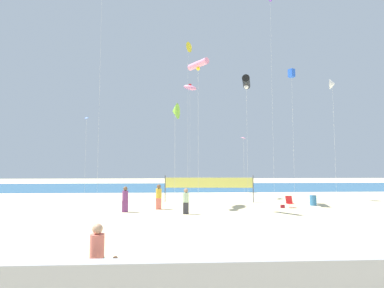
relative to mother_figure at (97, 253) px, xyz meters
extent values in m
plane|color=beige|center=(3.81, 9.75, -0.88)|extent=(120.00, 120.00, 0.00)
cube|color=#28608C|center=(3.81, 37.76, -0.88)|extent=(120.00, 20.00, 0.01)
cube|color=#A8A8AD|center=(3.81, -1.06, -0.39)|extent=(28.00, 0.44, 0.98)
cube|color=#19727A|center=(0.00, 0.00, -0.51)|extent=(0.36, 0.22, 0.75)
cylinder|color=#EA7260|center=(0.00, 0.00, 0.18)|extent=(0.38, 0.38, 0.62)
sphere|color=tan|center=(0.00, 0.00, 0.63)|extent=(0.28, 0.28, 0.28)
cube|color=olive|center=(0.47, 0.11, -0.71)|extent=(0.17, 0.10, 0.35)
cylinder|color=#2D2D33|center=(0.47, 0.11, -0.39)|extent=(0.17, 0.17, 0.29)
sphere|color=brown|center=(0.47, 0.11, -0.18)|extent=(0.13, 0.13, 0.13)
cube|color=#2D2D33|center=(2.74, 11.74, -0.49)|extent=(0.37, 0.22, 0.78)
cylinder|color=#99B28C|center=(2.74, 11.74, 0.22)|extent=(0.39, 0.39, 0.64)
sphere|color=#997051|center=(2.74, 11.74, 0.68)|extent=(0.29, 0.29, 0.29)
cube|color=#7A3872|center=(-1.49, 12.82, -0.48)|extent=(0.39, 0.23, 0.81)
cylinder|color=#7A3872|center=(-1.49, 12.82, 0.26)|extent=(0.41, 0.41, 0.67)
sphere|color=brown|center=(-1.49, 12.82, 0.75)|extent=(0.30, 0.30, 0.30)
cube|color=#EA7260|center=(0.78, 14.02, -0.46)|extent=(0.40, 0.24, 0.84)
cylinder|color=gold|center=(0.78, 14.02, 0.31)|extent=(0.42, 0.42, 0.69)
sphere|color=brown|center=(0.78, 14.02, 0.81)|extent=(0.31, 0.31, 0.31)
cube|color=red|center=(10.89, 14.28, -0.56)|extent=(0.52, 0.48, 0.03)
cube|color=red|center=(10.89, 14.57, -0.28)|extent=(0.52, 0.23, 0.57)
cylinder|color=silver|center=(10.89, 14.14, -0.72)|extent=(0.03, 0.03, 0.32)
cylinder|color=silver|center=(10.89, 14.43, -0.72)|extent=(0.03, 0.03, 0.32)
cylinder|color=teal|center=(13.27, 15.50, -0.47)|extent=(0.54, 0.54, 0.82)
cylinder|color=#4C4C51|center=(1.08, 18.41, 0.32)|extent=(0.08, 0.08, 2.40)
cylinder|color=#4C4C51|center=(8.94, 17.88, 0.32)|extent=(0.08, 0.08, 2.40)
cube|color=#EAE566|center=(5.01, 18.15, 0.85)|extent=(7.87, 0.55, 0.90)
cube|color=maroon|center=(10.26, 14.23, -0.76)|extent=(0.30, 0.15, 0.24)
cylinder|color=silver|center=(-7.70, 23.83, 3.33)|extent=(0.01, 0.01, 8.42)
pyramid|color=blue|center=(-7.71, 23.82, 7.58)|extent=(0.59, 0.59, 0.24)
cylinder|color=silver|center=(3.27, 22.52, 7.12)|extent=(0.01, 0.01, 16.01)
cone|color=yellow|center=(3.27, 22.52, 15.12)|extent=(0.86, 1.07, 1.12)
cylinder|color=silver|center=(1.97, 14.49, 2.86)|extent=(0.01, 0.01, 7.49)
cone|color=#8CD833|center=(1.97, 14.49, 6.61)|extent=(0.78, 1.31, 1.24)
cylinder|color=silver|center=(12.26, 22.08, 10.02)|extent=(0.01, 0.01, 21.81)
cylinder|color=silver|center=(9.04, 21.79, 2.17)|extent=(0.01, 0.01, 6.11)
pyramid|color=pink|center=(9.05, 21.78, 5.28)|extent=(0.56, 0.55, 0.23)
cylinder|color=silver|center=(3.68, 13.05, 4.50)|extent=(0.01, 0.01, 10.77)
cylinder|color=pink|center=(3.68, 13.05, 9.89)|extent=(1.53, 1.84, 0.46)
sphere|color=yellow|center=(3.68, 13.05, 9.56)|extent=(0.28, 0.28, 0.28)
cylinder|color=silver|center=(13.60, 20.06, 5.38)|extent=(0.01, 0.01, 12.53)
cube|color=blue|center=(13.60, 20.06, 11.65)|extent=(0.69, 0.69, 0.82)
cylinder|color=silver|center=(-4.81, 17.94, 9.83)|extent=(0.01, 0.01, 21.42)
cylinder|color=silver|center=(3.81, 29.60, 5.87)|extent=(0.01, 0.01, 13.51)
ellipsoid|color=pink|center=(3.81, 29.60, 12.63)|extent=(2.05, 1.40, 1.15)
cube|color=red|center=(3.81, 29.60, 12.91)|extent=(0.37, 0.06, 0.46)
cylinder|color=silver|center=(8.24, 16.98, 4.43)|extent=(0.01, 0.01, 10.63)
cylinder|color=black|center=(8.24, 16.98, 9.75)|extent=(1.30, 2.62, 0.64)
sphere|color=white|center=(8.24, 16.98, 9.32)|extent=(0.39, 0.39, 0.39)
cylinder|color=silver|center=(17.59, 19.71, 4.82)|extent=(0.01, 0.01, 11.40)
cone|color=white|center=(17.59, 19.71, 10.51)|extent=(1.00, 1.15, 1.07)
camera|label=1|loc=(2.13, -8.14, 2.31)|focal=27.39mm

